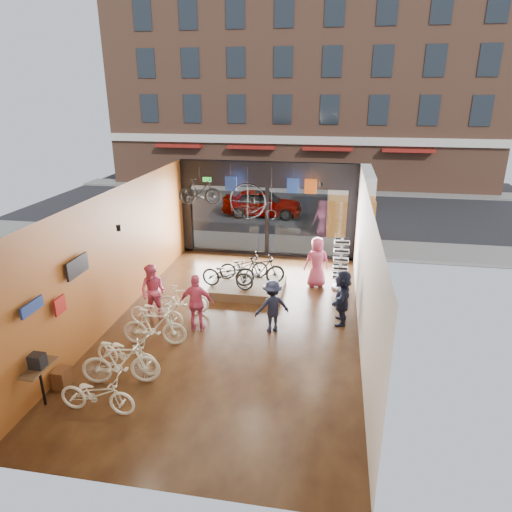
% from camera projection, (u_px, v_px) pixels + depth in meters
% --- Properties ---
extents(ground_plane, '(7.00, 12.00, 0.04)m').
position_uv_depth(ground_plane, '(236.00, 324.00, 13.28)').
color(ground_plane, black).
rests_on(ground_plane, ground).
extents(ceiling, '(7.00, 12.00, 0.04)m').
position_uv_depth(ceiling, '(234.00, 194.00, 11.96)').
color(ceiling, black).
rests_on(ceiling, ground).
extents(wall_left, '(0.04, 12.00, 3.80)m').
position_uv_depth(wall_left, '(116.00, 255.00, 13.19)').
color(wall_left, '#964F23').
rests_on(wall_left, ground).
extents(wall_right, '(0.04, 12.00, 3.80)m').
position_uv_depth(wall_right, '(365.00, 270.00, 12.06)').
color(wall_right, beige).
rests_on(wall_right, ground).
extents(wall_back, '(7.00, 0.04, 3.80)m').
position_uv_depth(wall_back, '(151.00, 399.00, 7.06)').
color(wall_back, beige).
rests_on(wall_back, ground).
extents(storefront, '(7.00, 0.26, 3.80)m').
position_uv_depth(storefront, '(267.00, 209.00, 18.17)').
color(storefront, black).
rests_on(storefront, ground).
extents(exit_sign, '(0.35, 0.06, 0.18)m').
position_uv_depth(exit_sign, '(207.00, 179.00, 18.05)').
color(exit_sign, '#198C26').
rests_on(exit_sign, storefront).
extents(street_road, '(30.00, 18.00, 0.02)m').
position_uv_depth(street_road, '(289.00, 204.00, 27.16)').
color(street_road, black).
rests_on(street_road, ground).
extents(sidewalk_near, '(30.00, 2.40, 0.12)m').
position_uv_depth(sidewalk_near, '(271.00, 244.00, 19.92)').
color(sidewalk_near, slate).
rests_on(sidewalk_near, ground).
extents(sidewalk_far, '(30.00, 2.00, 0.12)m').
position_uv_depth(sidewalk_far, '(296.00, 189.00, 30.83)').
color(sidewalk_far, slate).
rests_on(sidewalk_far, ground).
extents(opposite_building, '(26.00, 5.00, 14.00)m').
position_uv_depth(opposite_building, '(302.00, 80.00, 30.76)').
color(opposite_building, brown).
rests_on(opposite_building, ground).
extents(street_car, '(4.20, 1.69, 1.43)m').
position_uv_depth(street_car, '(262.00, 203.00, 24.32)').
color(street_car, gray).
rests_on(street_car, street_road).
extents(box_truck, '(2.19, 6.56, 2.58)m').
position_uv_depth(box_truck, '(350.00, 200.00, 22.46)').
color(box_truck, silver).
rests_on(box_truck, street_road).
extents(floor_bike_0, '(1.67, 0.59, 0.87)m').
position_uv_depth(floor_bike_0, '(97.00, 394.00, 9.50)').
color(floor_bike_0, white).
rests_on(floor_bike_0, ground_plane).
extents(floor_bike_1, '(1.86, 0.88, 1.08)m').
position_uv_depth(floor_bike_1, '(121.00, 363.00, 10.41)').
color(floor_bike_1, white).
rests_on(floor_bike_1, ground_plane).
extents(floor_bike_2, '(1.82, 0.93, 0.91)m').
position_uv_depth(floor_bike_2, '(127.00, 353.00, 10.93)').
color(floor_bike_2, white).
rests_on(floor_bike_2, ground_plane).
extents(floor_bike_3, '(1.76, 0.65, 1.03)m').
position_uv_depth(floor_bike_3, '(154.00, 327.00, 12.03)').
color(floor_bike_3, white).
rests_on(floor_bike_3, ground_plane).
extents(floor_bike_4, '(1.72, 0.74, 0.88)m').
position_uv_depth(floor_bike_4, '(156.00, 312.00, 12.97)').
color(floor_bike_4, white).
rests_on(floor_bike_4, ground_plane).
extents(floor_bike_5, '(1.62, 0.75, 0.94)m').
position_uv_depth(floor_bike_5, '(183.00, 299.00, 13.69)').
color(floor_bike_5, white).
rests_on(floor_bike_5, ground_plane).
extents(display_platform, '(2.40, 1.80, 0.30)m').
position_uv_depth(display_platform, '(248.00, 288.00, 15.27)').
color(display_platform, '#4A3A22').
rests_on(display_platform, ground_plane).
extents(display_bike_left, '(1.86, 0.90, 0.94)m').
position_uv_depth(display_bike_left, '(228.00, 274.00, 14.76)').
color(display_bike_left, black).
rests_on(display_bike_left, display_platform).
extents(display_bike_mid, '(1.72, 1.08, 1.00)m').
position_uv_depth(display_bike_mid, '(260.00, 271.00, 14.96)').
color(display_bike_mid, black).
rests_on(display_bike_mid, display_platform).
extents(display_bike_right, '(1.75, 1.01, 0.87)m').
position_uv_depth(display_bike_right, '(244.00, 266.00, 15.55)').
color(display_bike_right, black).
rests_on(display_bike_right, display_platform).
extents(customer_1, '(0.91, 0.77, 1.67)m').
position_uv_depth(customer_1, '(153.00, 292.00, 13.34)').
color(customer_1, '#CC4C72').
rests_on(customer_1, ground_plane).
extents(customer_2, '(1.01, 0.49, 1.66)m').
position_uv_depth(customer_2, '(197.00, 303.00, 12.65)').
color(customer_2, '#CC4C72').
rests_on(customer_2, ground_plane).
extents(customer_3, '(1.13, 0.94, 1.53)m').
position_uv_depth(customer_3, '(272.00, 306.00, 12.61)').
color(customer_3, '#161C33').
rests_on(customer_3, ground_plane).
extents(customer_4, '(0.98, 0.78, 1.74)m').
position_uv_depth(customer_4, '(317.00, 262.00, 15.53)').
color(customer_4, '#CC4C72').
rests_on(customer_4, ground_plane).
extents(customer_5, '(0.58, 1.54, 1.63)m').
position_uv_depth(customer_5, '(342.00, 297.00, 13.05)').
color(customer_5, '#161C33').
rests_on(customer_5, ground_plane).
extents(sunglasses_rack, '(0.53, 0.44, 1.77)m').
position_uv_depth(sunglasses_rack, '(340.00, 264.00, 15.33)').
color(sunglasses_rack, white).
rests_on(sunglasses_rack, ground_plane).
extents(wall_merch, '(0.40, 2.40, 2.60)m').
position_uv_depth(wall_merch, '(53.00, 333.00, 10.14)').
color(wall_merch, navy).
rests_on(wall_merch, wall_left).
extents(penny_farthing, '(1.67, 0.06, 1.34)m').
position_uv_depth(penny_farthing, '(255.00, 203.00, 16.67)').
color(penny_farthing, black).
rests_on(penny_farthing, ceiling).
extents(hung_bike, '(1.61, 0.56, 0.95)m').
position_uv_depth(hung_bike, '(200.00, 191.00, 16.51)').
color(hung_bike, black).
rests_on(hung_bike, ceiling).
extents(jersey_left, '(0.45, 0.03, 0.55)m').
position_uv_depth(jersey_left, '(231.00, 184.00, 17.25)').
color(jersey_left, '#1E3F99').
rests_on(jersey_left, ceiling).
extents(jersey_mid, '(0.45, 0.03, 0.55)m').
position_uv_depth(jersey_mid, '(293.00, 186.00, 16.86)').
color(jersey_mid, '#1E3F99').
rests_on(jersey_mid, ceiling).
extents(jersey_right, '(0.45, 0.03, 0.55)m').
position_uv_depth(jersey_right, '(311.00, 186.00, 16.76)').
color(jersey_right, '#CC5919').
rests_on(jersey_right, ceiling).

